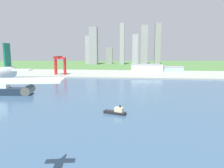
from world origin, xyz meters
TOP-DOWN VIEW (x-y plane):
  - ground_plane at (0.00, 300.00)m, footprint 2400.00×2400.00m
  - water_bay at (0.00, 240.00)m, footprint 840.00×360.00m
  - industrial_pier at (0.00, 490.00)m, footprint 840.00×140.00m
  - cargo_ship at (-116.71, 268.88)m, footprint 56.37×16.13m
  - tugboat_small at (16.06, 208.33)m, footprint 18.70×10.43m
  - port_crane_red at (-115.40, 448.01)m, footprint 20.78×42.79m
  - warehouse_main at (54.46, 515.19)m, footprint 66.96×38.59m
  - warehouse_annex at (113.15, 531.85)m, footprint 42.21×23.76m
  - distant_skyline at (-11.77, 816.05)m, footprint 273.15×77.54m

SIDE VIEW (x-z plane):
  - ground_plane at x=0.00m, z-range 0.00..0.00m
  - water_bay at x=0.00m, z-range 0.00..0.15m
  - industrial_pier at x=0.00m, z-range 0.00..2.50m
  - tugboat_small at x=16.06m, z-range -1.57..6.08m
  - warehouse_annex at x=113.15m, z-range 2.52..14.39m
  - cargo_ship at x=-116.71m, z-range -6.32..23.75m
  - warehouse_main at x=54.46m, z-range 2.52..19.98m
  - port_crane_red at x=-115.40m, z-range 10.29..46.68m
  - distant_skyline at x=-11.77m, z-range -9.56..133.29m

